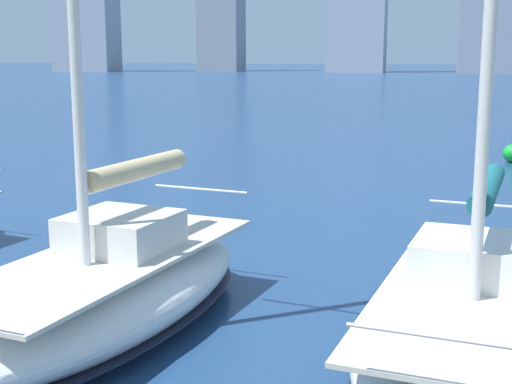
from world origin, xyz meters
TOP-DOWN VIEW (x-y plane):
  - sailboat_teal at (-3.30, -6.17)m, footprint 3.79×7.16m
  - sailboat_tan at (1.99, -6.13)m, footprint 3.60×7.00m
  - channel_buoy at (-5.56, -25.76)m, footprint 0.70×0.70m

SIDE VIEW (x-z plane):
  - channel_buoy at x=-5.56m, z-range -0.34..1.06m
  - sailboat_teal at x=-3.30m, z-range -5.60..6.97m
  - sailboat_tan at x=1.99m, z-range -5.51..6.96m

